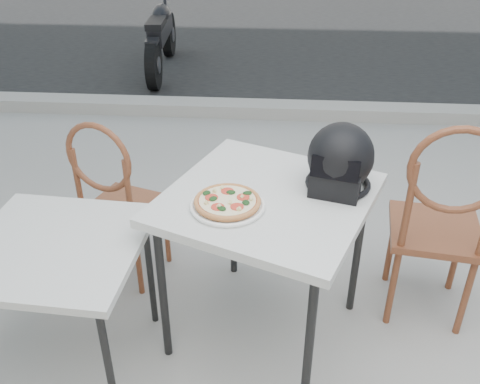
# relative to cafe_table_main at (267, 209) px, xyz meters

# --- Properties ---
(ground) EXTENTS (80.00, 80.00, 0.00)m
(ground) POSITION_rel_cafe_table_main_xyz_m (0.40, -0.14, -0.75)
(ground) COLOR #A09D97
(ground) RESTS_ON ground
(street_asphalt) EXTENTS (30.00, 8.00, 0.00)m
(street_asphalt) POSITION_rel_cafe_table_main_xyz_m (0.40, 6.86, -0.75)
(street_asphalt) COLOR black
(street_asphalt) RESTS_ON ground
(curb) EXTENTS (30.00, 0.25, 0.12)m
(curb) POSITION_rel_cafe_table_main_xyz_m (0.40, 2.86, -0.69)
(curb) COLOR #98958E
(curb) RESTS_ON ground
(cafe_table_main) EXTENTS (1.13, 1.13, 0.82)m
(cafe_table_main) POSITION_rel_cafe_table_main_xyz_m (0.00, 0.00, 0.00)
(cafe_table_main) COLOR silver
(cafe_table_main) RESTS_ON ground
(plate) EXTENTS (0.41, 0.41, 0.02)m
(plate) POSITION_rel_cafe_table_main_xyz_m (-0.17, -0.12, 0.08)
(plate) COLOR white
(plate) RESTS_ON cafe_table_main
(pizza) EXTENTS (0.33, 0.33, 0.04)m
(pizza) POSITION_rel_cafe_table_main_xyz_m (-0.17, -0.12, 0.11)
(pizza) COLOR #CB844A
(pizza) RESTS_ON plate
(helmet) EXTENTS (0.37, 0.38, 0.30)m
(helmet) POSITION_rel_cafe_table_main_xyz_m (0.31, 0.09, 0.21)
(helmet) COLOR black
(helmet) RESTS_ON cafe_table_main
(cafe_chair_main) EXTENTS (0.50, 0.50, 1.16)m
(cafe_chair_main) POSITION_rel_cafe_table_main_xyz_m (0.84, 0.17, -0.11)
(cafe_chair_main) COLOR brown
(cafe_chair_main) RESTS_ON ground
(cafe_table_side) EXTENTS (0.78, 0.78, 0.70)m
(cafe_table_side) POSITION_rel_cafe_table_main_xyz_m (-0.90, -0.26, -0.12)
(cafe_table_side) COLOR silver
(cafe_table_side) RESTS_ON ground
(cafe_chair_side) EXTENTS (0.50, 0.50, 1.03)m
(cafe_chair_side) POSITION_rel_cafe_table_main_xyz_m (-0.82, 0.36, -0.18)
(cafe_chair_side) COLOR brown
(cafe_chair_side) RESTS_ON ground
(motorcycle) EXTENTS (0.46, 1.79, 0.89)m
(motorcycle) POSITION_rel_cafe_table_main_xyz_m (-1.35, 4.12, -0.36)
(motorcycle) COLOR black
(motorcycle) RESTS_ON street_asphalt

